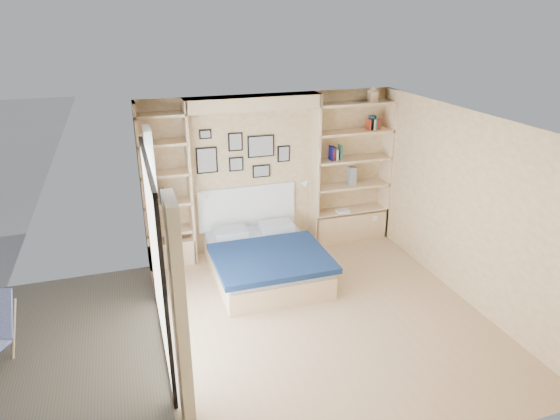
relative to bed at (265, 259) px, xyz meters
name	(u,v)px	position (x,y,z in m)	size (l,w,h in m)	color
ground	(321,316)	(0.39, -1.25, -0.26)	(4.50, 4.50, 0.00)	tan
room_shell	(259,201)	(0.01, 0.27, 0.81)	(4.50, 4.50, 4.50)	beige
bed	(265,259)	(0.00, 0.00, 0.00)	(1.58, 1.97, 1.07)	#E1BA89
photo_gallery	(242,154)	(-0.06, 0.98, 1.34)	(1.48, 0.02, 0.82)	black
reading_lamps	(256,188)	(0.09, 0.75, 0.84)	(1.92, 0.12, 0.15)	silver
shelf_decor	(345,141)	(1.60, 0.82, 1.45)	(3.51, 0.23, 2.03)	#A51E1E
deck	(12,375)	(-3.21, -1.25, -0.26)	(3.20, 4.00, 0.05)	brown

